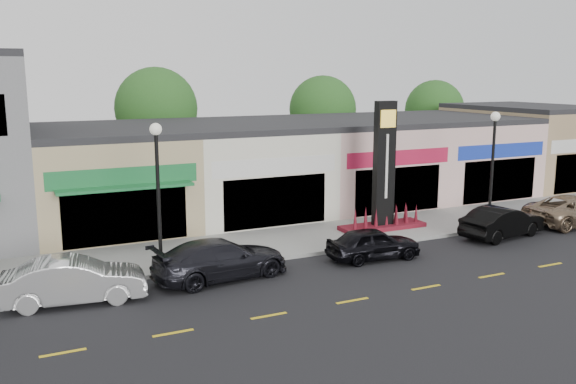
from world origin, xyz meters
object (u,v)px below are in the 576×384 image
car_white_van (74,281)px  car_gold_suv (576,210)px  lamp_east_near (493,157)px  car_dark_sedan (221,259)px  car_black_conv (502,222)px  car_black_sedan (373,244)px  pylon_sign (384,184)px  lamp_west_near (158,182)px

car_white_van → car_gold_suv: 23.71m
lamp_east_near → car_dark_sedan: size_ratio=1.08×
car_black_conv → car_gold_suv: size_ratio=0.83×
car_black_conv → car_white_van: bearing=81.2°
car_dark_sedan → lamp_east_near: bearing=-91.0°
car_black_sedan → car_black_conv: size_ratio=0.88×
pylon_sign → car_gold_suv: bearing=-17.2°
lamp_west_near → car_gold_suv: lamp_west_near is taller
pylon_sign → car_black_sedan: 4.85m
lamp_east_near → car_gold_suv: lamp_east_near is taller
lamp_west_near → car_black_sedan: bearing=-13.0°
lamp_east_near → car_black_sedan: lamp_east_near is taller
car_black_conv → car_gold_suv: (5.10, 0.31, 0.01)m
car_gold_suv → car_dark_sedan: bearing=92.4°
lamp_east_near → pylon_sign: 5.42m
pylon_sign → car_black_sedan: bearing=-128.5°
pylon_sign → car_dark_sedan: bearing=-160.7°
car_black_sedan → car_black_conv: (7.17, 0.34, 0.07)m
car_white_van → car_dark_sedan: 5.10m
car_white_van → lamp_east_near: bearing=-77.5°
car_black_sedan → car_gold_suv: size_ratio=0.73×
lamp_west_near → car_dark_sedan: lamp_west_near is taller
pylon_sign → car_black_sedan: (-2.84, -3.58, -1.62)m
lamp_east_near → car_black_sedan: 8.54m
lamp_east_near → car_white_van: bearing=-174.8°
car_black_sedan → car_gold_suv: car_gold_suv is taller
lamp_west_near → car_dark_sedan: (1.83, -1.51, -2.74)m
lamp_west_near → car_black_sedan: lamp_west_near is taller
car_black_conv → car_gold_suv: car_gold_suv is taller
lamp_west_near → car_white_van: lamp_west_near is taller
car_dark_sedan → car_black_sedan: size_ratio=1.32×
lamp_east_near → car_white_van: 19.54m
pylon_sign → lamp_east_near: bearing=-18.7°
car_white_van → car_black_conv: size_ratio=1.04×
car_white_van → car_black_sedan: (11.42, -0.11, -0.10)m
car_dark_sedan → car_black_conv: size_ratio=1.16×
car_black_conv → car_gold_suv: 5.11m
lamp_west_near → lamp_east_near: bearing=0.0°
lamp_east_near → car_black_conv: size_ratio=1.25×
car_white_van → car_black_sedan: 11.42m
lamp_west_near → car_gold_suv: 20.66m
car_dark_sedan → car_black_sedan: (6.33, -0.37, -0.08)m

